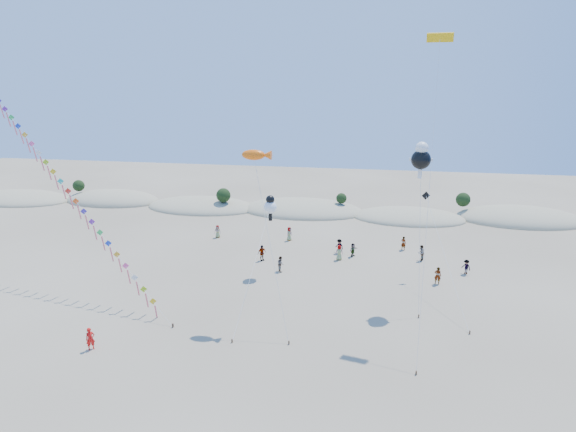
{
  "coord_description": "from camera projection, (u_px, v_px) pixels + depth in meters",
  "views": [
    {
      "loc": [
        9.34,
        -25.74,
        20.93
      ],
      "look_at": [
        2.87,
        14.0,
        8.69
      ],
      "focal_mm": 30.0,
      "sensor_mm": 36.0,
      "label": 1
    }
  ],
  "objects": [
    {
      "name": "parafoil_kite",
      "position": [
        440.0,
        46.0,
        37.24
      ],
      "size": [
        2.07,
        10.84,
        23.73
      ],
      "color": "#3F2D1E",
      "rests_on": "ground"
    },
    {
      "name": "flyer_foreground",
      "position": [
        90.0,
        339.0,
        37.36
      ],
      "size": [
        0.8,
        0.77,
        1.84
      ],
      "primitive_type": "imported",
      "rotation": [
        0.0,
        0.0,
        0.71
      ],
      "color": "red",
      "rests_on": "ground"
    },
    {
      "name": "kite_train",
      "position": [
        69.0,
        193.0,
        46.35
      ],
      "size": [
        23.89,
        12.75,
        18.64
      ],
      "color": "#3F2D1E",
      "rests_on": "ground"
    },
    {
      "name": "dark_kite",
      "position": [
        438.0,
        232.0,
        46.39
      ],
      "size": [
        3.37,
        12.49,
        9.04
      ],
      "color": "#3F2D1E",
      "rests_on": "ground"
    },
    {
      "name": "dune_ridge",
      "position": [
        309.0,
        211.0,
        74.27
      ],
      "size": [
        145.3,
        11.49,
        5.57
      ],
      "color": "tan",
      "rests_on": "ground"
    },
    {
      "name": "cartoon_kite_low",
      "position": [
        270.0,
        206.0,
        49.97
      ],
      "size": [
        1.35,
        15.19,
        8.54
      ],
      "color": "#3F2D1E",
      "rests_on": "ground"
    },
    {
      "name": "ground",
      "position": [
        211.0,
        400.0,
        31.84
      ],
      "size": [
        160.0,
        160.0,
        0.0
      ],
      "primitive_type": "plane",
      "color": "#7B6D55",
      "rests_on": "ground"
    },
    {
      "name": "beachgoers",
      "position": [
        343.0,
        251.0,
        55.65
      ],
      "size": [
        30.74,
        11.33,
        1.86
      ],
      "color": "slate",
      "rests_on": "ground"
    },
    {
      "name": "fish_kite",
      "position": [
        257.0,
        156.0,
        39.66
      ],
      "size": [
        4.87,
        5.74,
        14.67
      ],
      "color": "#3F2D1E",
      "rests_on": "ground"
    },
    {
      "name": "cartoon_kite_high",
      "position": [
        421.0,
        157.0,
        42.28
      ],
      "size": [
        2.0,
        4.86,
        14.96
      ],
      "color": "#3F2D1E",
      "rests_on": "ground"
    }
  ]
}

